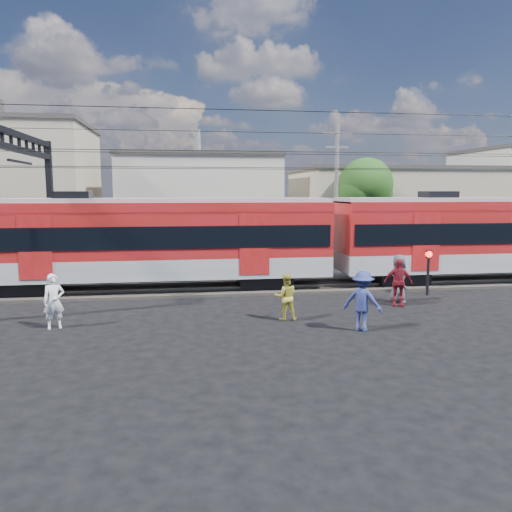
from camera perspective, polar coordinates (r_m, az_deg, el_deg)
The scene contains 16 objects.
ground at distance 15.57m, azimuth 4.11°, elevation -9.34°, with size 120.00×120.00×0.00m, color black.
track_bed at distance 23.21m, azimuth -0.12°, elevation -3.55°, with size 70.00×3.40×0.12m, color #2D2823.
rail_near at distance 22.46m, azimuth 0.15°, elevation -3.62°, with size 70.00×0.12×0.12m, color #59544C.
rail_far at distance 23.92m, azimuth -0.38°, elevation -2.93°, with size 70.00×0.12×0.12m, color #59544C.
commuter_train at distance 22.69m, azimuth -11.47°, elevation 2.02°, with size 50.30×3.08×4.17m.
catenary at distance 23.20m, azimuth -22.03°, elevation 8.51°, with size 70.00×9.30×7.52m.
building_midwest at distance 41.58m, azimuth -6.61°, elevation 6.26°, with size 12.24×12.24×7.30m.
building_mideast at distance 42.25m, azimuth 15.88°, elevation 5.36°, with size 16.32×10.20×6.30m.
utility_pole_mid at distance 30.96m, azimuth 9.15°, elevation 7.44°, with size 1.80×0.24×8.50m.
tree_near at distance 34.93m, azimuth 12.67°, elevation 7.56°, with size 3.82×3.64×6.72m.
pedestrian_a at distance 17.66m, azimuth -22.11°, elevation -4.81°, with size 0.66×0.43×1.81m, color white.
pedestrian_b at distance 17.49m, azimuth 3.41°, elevation -4.67°, with size 0.80×0.63×1.65m, color gold.
pedestrian_c at distance 16.44m, azimuth 12.08°, elevation -5.06°, with size 1.26×0.73×1.96m, color navy.
pedestrian_d at distance 20.29m, azimuth 15.93°, elevation -2.93°, with size 1.10×0.46×1.87m, color maroon.
pedestrian_e at distance 20.97m, azimuth 15.98°, elevation -2.49°, with size 0.95×0.62×1.95m, color #45464A.
crossing_signal at distance 22.70m, azimuth 19.10°, elevation -0.87°, with size 0.29×0.29×1.97m.
Camera 1 is at (-3.22, -14.55, 4.49)m, focal length 35.00 mm.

